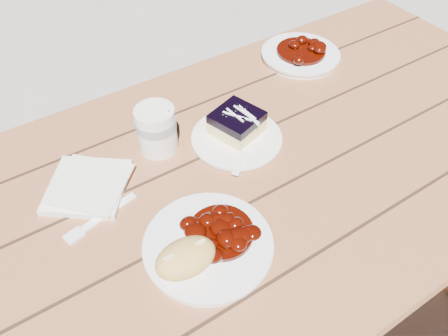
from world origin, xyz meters
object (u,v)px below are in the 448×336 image
blueberry_cake (237,123)px  second_plate (300,55)px  bread_roll (186,258)px  dessert_plate (237,139)px  main_plate (208,246)px  coffee_cup (157,129)px  picnic_table (181,248)px

blueberry_cake → second_plate: bearing=9.5°
bread_roll → second_plate: bread_roll is taller
dessert_plate → second_plate: (0.34, 0.18, 0.00)m
main_plate → dessert_plate: size_ratio=1.15×
bread_roll → dessert_plate: (0.26, 0.23, -0.04)m
main_plate → coffee_cup: 0.29m
coffee_cup → second_plate: size_ratio=0.50×
dessert_plate → blueberry_cake: blueberry_cake is taller
blueberry_cake → bread_roll: bearing=-155.4°
bread_roll → dessert_plate: bread_roll is taller
dessert_plate → main_plate: bearing=-134.3°
bread_roll → blueberry_cake: size_ratio=0.88×
main_plate → dessert_plate: main_plate is taller
main_plate → coffee_cup: bearing=80.7°
main_plate → bread_roll: bread_roll is taller
blueberry_cake → coffee_cup: bearing=142.7°
dessert_plate → blueberry_cake: (0.01, 0.01, 0.03)m
second_plate → coffee_cup: bearing=-167.8°
blueberry_cake → second_plate: blueberry_cake is taller
picnic_table → blueberry_cake: bearing=24.9°
dessert_plate → coffee_cup: (-0.16, 0.07, 0.05)m
picnic_table → coffee_cup: size_ratio=19.03×
main_plate → second_plate: (0.54, 0.39, 0.00)m
coffee_cup → main_plate: bearing=-99.3°
blueberry_cake → second_plate: (0.33, 0.17, -0.03)m
bread_roll → second_plate: size_ratio=0.51×
picnic_table → dessert_plate: dessert_plate is taller
picnic_table → dessert_plate: 0.28m
dessert_plate → second_plate: 0.38m
picnic_table → blueberry_cake: 0.31m
picnic_table → main_plate: size_ratio=8.80×
bread_roll → coffee_cup: 0.32m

